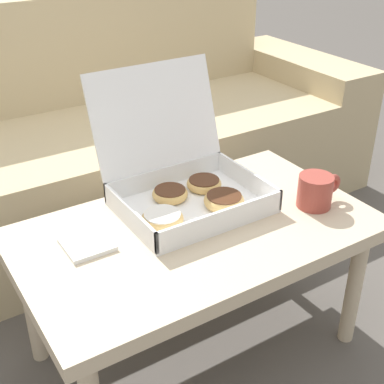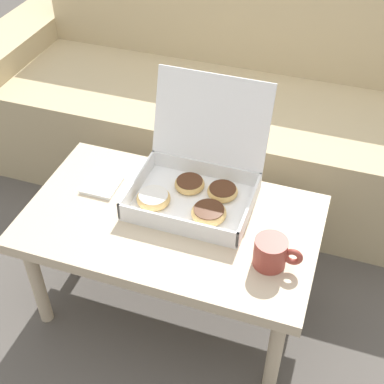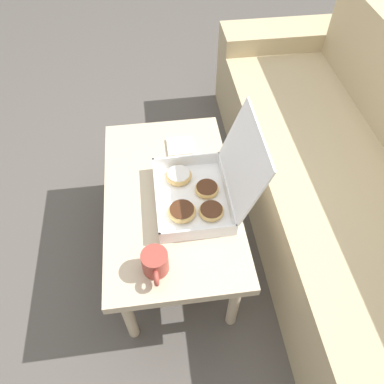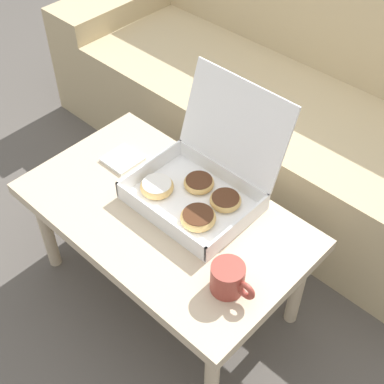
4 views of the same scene
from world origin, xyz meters
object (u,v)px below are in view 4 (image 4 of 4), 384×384
Objects in this scene: pastry_box at (201,183)px; coffee_mug at (229,279)px; coffee_table at (164,221)px; couch at (312,122)px.

pastry_box is 0.36m from coffee_mug.
pastry_box is (0.04, 0.13, 0.11)m from coffee_table.
coffee_table is 0.17m from pastry_box.
coffee_table is at bearing -90.00° from couch.
coffee_table is 0.35m from coffee_mug.
couch reaches higher than coffee_table.
couch is at bearing 90.00° from coffee_table.
coffee_mug is (0.29, -0.21, -0.02)m from pastry_box.
couch reaches higher than coffee_mug.
coffee_mug is (0.33, -0.08, 0.09)m from coffee_table.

